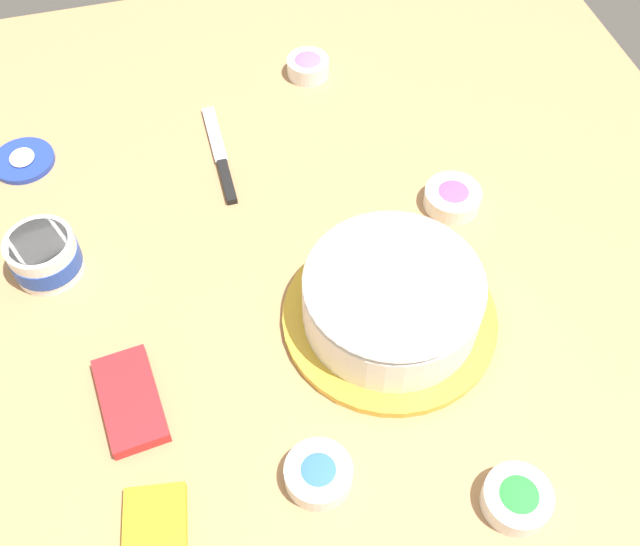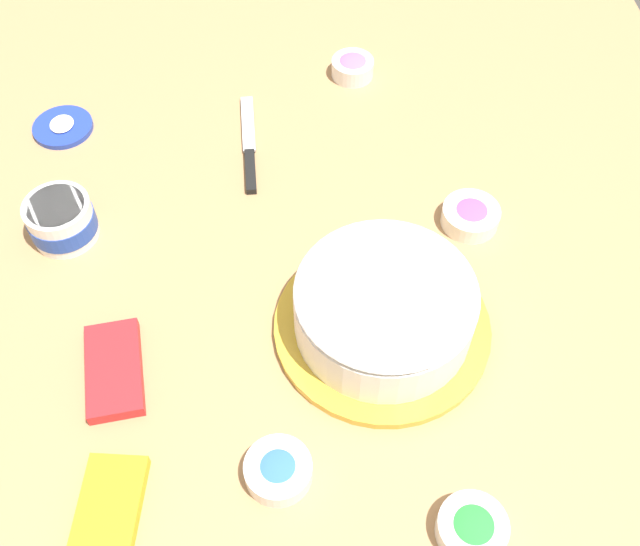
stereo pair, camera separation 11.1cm
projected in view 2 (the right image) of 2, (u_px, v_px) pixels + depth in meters
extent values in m
plane|color=tan|center=(289.00, 265.00, 1.17)|extent=(1.54, 1.54, 0.00)
cylinder|color=gold|center=(382.00, 327.00, 1.09)|extent=(0.32, 0.32, 0.01)
cylinder|color=#DBB77A|center=(384.00, 312.00, 1.06)|extent=(0.24, 0.24, 0.06)
cylinder|color=white|center=(384.00, 310.00, 1.06)|extent=(0.26, 0.26, 0.07)
ellipsoid|color=white|center=(386.00, 292.00, 1.02)|extent=(0.26, 0.26, 0.04)
cylinder|color=white|center=(61.00, 220.00, 1.17)|extent=(0.10, 0.10, 0.07)
cylinder|color=#2347B2|center=(62.00, 221.00, 1.18)|extent=(0.11, 0.11, 0.03)
cylinder|color=white|center=(56.00, 208.00, 1.15)|extent=(0.09, 0.09, 0.01)
cylinder|color=#233DAD|center=(63.00, 127.00, 1.34)|extent=(0.11, 0.11, 0.01)
ellipsoid|color=white|center=(62.00, 124.00, 1.33)|extent=(0.05, 0.04, 0.01)
cube|color=silver|center=(248.00, 124.00, 1.35)|extent=(0.14, 0.02, 0.00)
cube|color=black|center=(250.00, 171.00, 1.28)|extent=(0.10, 0.02, 0.01)
cylinder|color=white|center=(470.00, 216.00, 1.20)|extent=(0.09, 0.09, 0.03)
cylinder|color=#B251C6|center=(471.00, 215.00, 1.20)|extent=(0.08, 0.08, 0.01)
ellipsoid|color=#B251C6|center=(471.00, 212.00, 1.20)|extent=(0.06, 0.06, 0.02)
cylinder|color=white|center=(278.00, 471.00, 0.96)|extent=(0.09, 0.09, 0.03)
cylinder|color=blue|center=(278.00, 470.00, 0.95)|extent=(0.07, 0.07, 0.01)
ellipsoid|color=blue|center=(278.00, 468.00, 0.95)|extent=(0.06, 0.06, 0.02)
cylinder|color=white|center=(472.00, 529.00, 0.91)|extent=(0.09, 0.09, 0.03)
cylinder|color=green|center=(472.00, 528.00, 0.91)|extent=(0.07, 0.07, 0.01)
ellipsoid|color=green|center=(473.00, 526.00, 0.90)|extent=(0.06, 0.06, 0.02)
cylinder|color=white|center=(353.00, 68.00, 1.42)|extent=(0.08, 0.08, 0.03)
cylinder|color=pink|center=(353.00, 65.00, 1.41)|extent=(0.07, 0.07, 0.01)
ellipsoid|color=pink|center=(353.00, 62.00, 1.41)|extent=(0.06, 0.06, 0.02)
cube|color=yellow|center=(107.00, 518.00, 0.93)|extent=(0.17, 0.10, 0.02)
cube|color=red|center=(114.00, 370.00, 1.05)|extent=(0.15, 0.09, 0.02)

